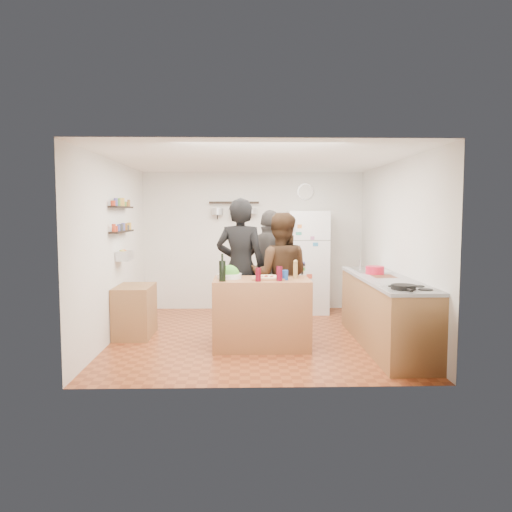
{
  "coord_description": "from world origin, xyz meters",
  "views": [
    {
      "loc": [
        -0.17,
        -7.03,
        1.77
      ],
      "look_at": [
        0.0,
        0.1,
        1.15
      ],
      "focal_mm": 35.0,
      "sensor_mm": 36.0,
      "label": 1
    }
  ],
  "objects_px": {
    "person_center": "(280,276)",
    "fridge": "(307,262)",
    "person_left": "(241,268)",
    "red_bowl": "(375,270)",
    "salad_bowl": "(229,276)",
    "wine_bottle": "(222,271)",
    "salt_canister": "(285,275)",
    "counter_run": "(385,313)",
    "skillet": "(403,287)",
    "side_table": "(135,311)",
    "wall_clock": "(306,192)",
    "prep_island": "(261,313)",
    "person_back": "(270,270)",
    "pepper_mill": "(295,271)"
  },
  "relations": [
    {
      "from": "prep_island",
      "to": "fridge",
      "type": "bearing_deg",
      "value": 68.97
    },
    {
      "from": "skillet",
      "to": "fridge",
      "type": "bearing_deg",
      "value": 101.06
    },
    {
      "from": "person_left",
      "to": "counter_run",
      "type": "height_order",
      "value": "person_left"
    },
    {
      "from": "salt_canister",
      "to": "prep_island",
      "type": "bearing_deg",
      "value": 158.2
    },
    {
      "from": "counter_run",
      "to": "fridge",
      "type": "xyz_separation_m",
      "value": [
        -0.75,
        2.3,
        0.45
      ]
    },
    {
      "from": "salt_canister",
      "to": "counter_run",
      "type": "xyz_separation_m",
      "value": [
        1.35,
        0.15,
        -0.52
      ]
    },
    {
      "from": "wine_bottle",
      "to": "red_bowl",
      "type": "xyz_separation_m",
      "value": [
        2.1,
        0.62,
        -0.07
      ]
    },
    {
      "from": "counter_run",
      "to": "red_bowl",
      "type": "distance_m",
      "value": 0.64
    },
    {
      "from": "salt_canister",
      "to": "counter_run",
      "type": "height_order",
      "value": "salt_canister"
    },
    {
      "from": "fridge",
      "to": "side_table",
      "type": "distance_m",
      "value": 3.22
    },
    {
      "from": "person_left",
      "to": "person_center",
      "type": "xyz_separation_m",
      "value": [
        0.55,
        -0.12,
        -0.1
      ]
    },
    {
      "from": "wine_bottle",
      "to": "wall_clock",
      "type": "bearing_deg",
      "value": 64.14
    },
    {
      "from": "salad_bowl",
      "to": "person_left",
      "type": "distance_m",
      "value": 0.58
    },
    {
      "from": "salt_canister",
      "to": "side_table",
      "type": "height_order",
      "value": "salt_canister"
    },
    {
      "from": "counter_run",
      "to": "skillet",
      "type": "xyz_separation_m",
      "value": [
        -0.1,
        -1.02,
        0.5
      ]
    },
    {
      "from": "skillet",
      "to": "fridge",
      "type": "distance_m",
      "value": 3.39
    },
    {
      "from": "person_left",
      "to": "person_center",
      "type": "distance_m",
      "value": 0.57
    },
    {
      "from": "salad_bowl",
      "to": "wine_bottle",
      "type": "height_order",
      "value": "wine_bottle"
    },
    {
      "from": "person_center",
      "to": "fridge",
      "type": "distance_m",
      "value": 1.93
    },
    {
      "from": "prep_island",
      "to": "wine_bottle",
      "type": "xyz_separation_m",
      "value": [
        -0.5,
        -0.22,
        0.58
      ]
    },
    {
      "from": "skillet",
      "to": "fridge",
      "type": "height_order",
      "value": "fridge"
    },
    {
      "from": "prep_island",
      "to": "salad_bowl",
      "type": "relative_size",
      "value": 3.9
    },
    {
      "from": "person_left",
      "to": "fridge",
      "type": "bearing_deg",
      "value": -110.07
    },
    {
      "from": "fridge",
      "to": "side_table",
      "type": "bearing_deg",
      "value": -147.95
    },
    {
      "from": "skillet",
      "to": "red_bowl",
      "type": "distance_m",
      "value": 1.4
    },
    {
      "from": "salt_canister",
      "to": "skillet",
      "type": "height_order",
      "value": "salt_canister"
    },
    {
      "from": "salad_bowl",
      "to": "fridge",
      "type": "bearing_deg",
      "value": 60.0
    },
    {
      "from": "salad_bowl",
      "to": "fridge",
      "type": "distance_m",
      "value": 2.63
    },
    {
      "from": "person_center",
      "to": "counter_run",
      "type": "bearing_deg",
      "value": 168.74
    },
    {
      "from": "person_back",
      "to": "fridge",
      "type": "height_order",
      "value": "person_back"
    },
    {
      "from": "counter_run",
      "to": "fridge",
      "type": "relative_size",
      "value": 1.46
    },
    {
      "from": "prep_island",
      "to": "wall_clock",
      "type": "relative_size",
      "value": 4.17
    },
    {
      "from": "red_bowl",
      "to": "fridge",
      "type": "relative_size",
      "value": 0.14
    },
    {
      "from": "person_left",
      "to": "side_table",
      "type": "distance_m",
      "value": 1.64
    },
    {
      "from": "wine_bottle",
      "to": "person_back",
      "type": "distance_m",
      "value": 1.47
    },
    {
      "from": "pepper_mill",
      "to": "salad_bowl",
      "type": "bearing_deg",
      "value": 180.0
    },
    {
      "from": "person_left",
      "to": "red_bowl",
      "type": "relative_size",
      "value": 7.71
    },
    {
      "from": "side_table",
      "to": "salad_bowl",
      "type": "bearing_deg",
      "value": -23.38
    },
    {
      "from": "red_bowl",
      "to": "side_table",
      "type": "relative_size",
      "value": 0.32
    },
    {
      "from": "wine_bottle",
      "to": "red_bowl",
      "type": "bearing_deg",
      "value": 16.52
    },
    {
      "from": "counter_run",
      "to": "fridge",
      "type": "distance_m",
      "value": 2.46
    },
    {
      "from": "prep_island",
      "to": "salt_canister",
      "type": "xyz_separation_m",
      "value": [
        0.3,
        -0.12,
        0.52
      ]
    },
    {
      "from": "salt_canister",
      "to": "wine_bottle",
      "type": "bearing_deg",
      "value": -172.87
    },
    {
      "from": "person_back",
      "to": "wall_clock",
      "type": "distance_m",
      "value": 2.13
    },
    {
      "from": "red_bowl",
      "to": "fridge",
      "type": "distance_m",
      "value": 2.05
    },
    {
      "from": "salt_canister",
      "to": "person_back",
      "type": "xyz_separation_m",
      "value": [
        -0.13,
        1.2,
        -0.07
      ]
    },
    {
      "from": "salad_bowl",
      "to": "wine_bottle",
      "type": "distance_m",
      "value": 0.3
    },
    {
      "from": "salt_canister",
      "to": "person_center",
      "type": "height_order",
      "value": "person_center"
    },
    {
      "from": "person_center",
      "to": "counter_run",
      "type": "distance_m",
      "value": 1.51
    },
    {
      "from": "person_back",
      "to": "salt_canister",
      "type": "bearing_deg",
      "value": 124.54
    }
  ]
}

